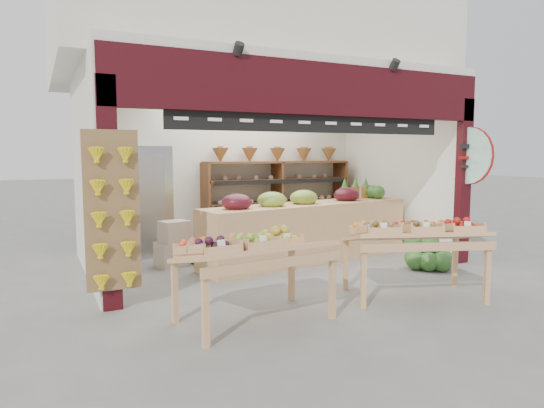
% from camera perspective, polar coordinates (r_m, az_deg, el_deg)
% --- Properties ---
extents(ground, '(60.00, 60.00, 0.00)m').
position_cam_1_polar(ground, '(7.79, 1.25, -7.29)').
color(ground, slate).
rests_on(ground, ground).
extents(shop_structure, '(6.36, 5.12, 5.40)m').
position_cam_1_polar(shop_structure, '(9.30, -3.52, 19.24)').
color(shop_structure, silver).
rests_on(shop_structure, ground).
extents(banana_board, '(0.60, 0.15, 1.80)m').
position_cam_1_polar(banana_board, '(5.65, -18.23, -1.15)').
color(banana_board, brown).
rests_on(banana_board, ground).
extents(gift_sign, '(0.04, 0.93, 0.92)m').
position_cam_1_polar(gift_sign, '(8.37, 22.15, 5.28)').
color(gift_sign, '#C4F6D6').
rests_on(gift_sign, ground).
extents(back_shelving, '(3.07, 0.50, 1.89)m').
position_cam_1_polar(back_shelving, '(9.74, 0.64, 2.34)').
color(back_shelving, brown).
rests_on(back_shelving, ground).
extents(refrigerator, '(0.93, 0.93, 1.91)m').
position_cam_1_polar(refrigerator, '(8.77, -14.84, 0.33)').
color(refrigerator, '#B5B7BC').
rests_on(refrigerator, ground).
extents(cardboard_stack, '(1.08, 0.88, 0.73)m').
position_cam_1_polar(cardboard_stack, '(8.02, -10.28, -5.06)').
color(cardboard_stack, beige).
rests_on(cardboard_stack, ground).
extents(mid_counter, '(3.92, 1.36, 1.19)m').
position_cam_1_polar(mid_counter, '(8.09, 4.22, -3.02)').
color(mid_counter, tan).
rests_on(mid_counter, ground).
extents(display_table_left, '(1.69, 1.06, 1.03)m').
position_cam_1_polar(display_table_left, '(5.11, -3.30, -5.23)').
color(display_table_left, tan).
rests_on(display_table_left, ground).
extents(display_table_right, '(1.84, 1.40, 1.03)m').
position_cam_1_polar(display_table_right, '(6.26, 16.36, -3.22)').
color(display_table_right, tan).
rests_on(display_table_right, ground).
extents(watermelon_pile, '(0.78, 0.75, 0.57)m').
position_cam_1_polar(watermelon_pile, '(7.96, 17.90, -5.75)').
color(watermelon_pile, '#1E501A').
rests_on(watermelon_pile, ground).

